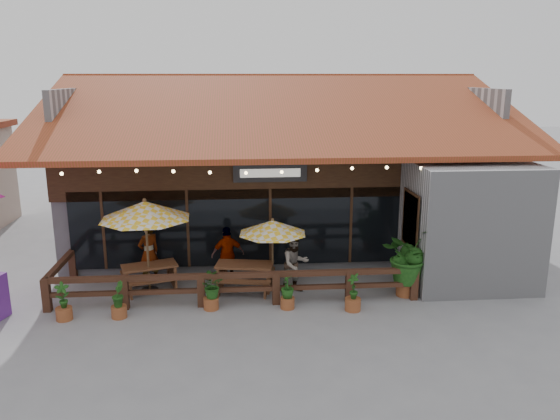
{
  "coord_description": "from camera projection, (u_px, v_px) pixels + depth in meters",
  "views": [
    {
      "loc": [
        -1.51,
        -14.2,
        5.99
      ],
      "look_at": [
        -0.23,
        1.5,
        2.12
      ],
      "focal_mm": 35.0,
      "sensor_mm": 36.0,
      "label": 1
    }
  ],
  "objects": [
    {
      "name": "ground",
      "position": [
        292.0,
        296.0,
        15.29
      ],
      "size": [
        100.0,
        100.0,
        0.0
      ],
      "primitive_type": "plane",
      "color": "gray",
      "rests_on": "ground"
    },
    {
      "name": "restaurant_building",
      "position": [
        282.0,
        176.0,
        21.19
      ],
      "size": [
        15.5,
        14.73,
        6.09
      ],
      "color": "#AAAAAF",
      "rests_on": "ground"
    },
    {
      "name": "patio_railing",
      "position": [
        211.0,
        281.0,
        14.71
      ],
      "size": [
        10.0,
        2.6,
        0.92
      ],
      "color": "#482819",
      "rests_on": "ground"
    },
    {
      "name": "umbrella_left",
      "position": [
        145.0,
        211.0,
        15.06
      ],
      "size": [
        3.26,
        3.26,
        2.74
      ],
      "color": "brown",
      "rests_on": "ground"
    },
    {
      "name": "umbrella_right",
      "position": [
        273.0,
        227.0,
        15.41
      ],
      "size": [
        2.49,
        2.49,
        2.11
      ],
      "color": "brown",
      "rests_on": "ground"
    },
    {
      "name": "picnic_table_left",
      "position": [
        150.0,
        273.0,
        15.68
      ],
      "size": [
        1.86,
        1.73,
        0.74
      ],
      "color": "brown",
      "rests_on": "ground"
    },
    {
      "name": "picnic_table_right",
      "position": [
        245.0,
        272.0,
        15.64
      ],
      "size": [
        1.84,
        1.66,
        0.78
      ],
      "color": "brown",
      "rests_on": "ground"
    },
    {
      "name": "tropical_plant",
      "position": [
        408.0,
        257.0,
        15.08
      ],
      "size": [
        1.9,
        1.9,
        1.99
      ],
      "color": "brown",
      "rests_on": "ground"
    },
    {
      "name": "diner_a",
      "position": [
        149.0,
        253.0,
        16.03
      ],
      "size": [
        0.81,
        0.79,
        1.88
      ],
      "primitive_type": "imported",
      "rotation": [
        0.0,
        0.0,
        3.85
      ],
      "color": "#3B2513",
      "rests_on": "ground"
    },
    {
      "name": "diner_b",
      "position": [
        295.0,
        264.0,
        15.34
      ],
      "size": [
        1.01,
        0.91,
        1.71
      ],
      "primitive_type": "imported",
      "rotation": [
        0.0,
        0.0,
        0.38
      ],
      "color": "#3B2513",
      "rests_on": "ground"
    },
    {
      "name": "diner_c",
      "position": [
        228.0,
        255.0,
        16.19
      ],
      "size": [
        1.05,
        0.6,
        1.69
      ],
      "primitive_type": "imported",
      "rotation": [
        0.0,
        0.0,
        3.34
      ],
      "color": "#3B2513",
      "rests_on": "ground"
    },
    {
      "name": "planter_a",
      "position": [
        63.0,
        304.0,
        13.71
      ],
      "size": [
        0.42,
        0.41,
        1.0
      ],
      "color": "brown",
      "rests_on": "ground"
    },
    {
      "name": "planter_b",
      "position": [
        118.0,
        302.0,
        13.83
      ],
      "size": [
        0.39,
        0.39,
        0.96
      ],
      "color": "brown",
      "rests_on": "ground"
    },
    {
      "name": "planter_c",
      "position": [
        211.0,
        289.0,
        14.3
      ],
      "size": [
        0.78,
        0.76,
        0.98
      ],
      "color": "brown",
      "rests_on": "ground"
    },
    {
      "name": "planter_d",
      "position": [
        288.0,
        292.0,
        14.38
      ],
      "size": [
        0.48,
        0.48,
        0.92
      ],
      "color": "brown",
      "rests_on": "ground"
    },
    {
      "name": "planter_e",
      "position": [
        353.0,
        295.0,
        14.26
      ],
      "size": [
        0.42,
        0.42,
        1.02
      ],
      "color": "brown",
      "rests_on": "ground"
    }
  ]
}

